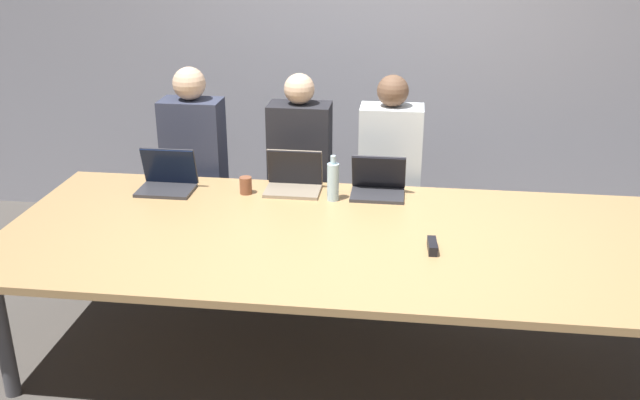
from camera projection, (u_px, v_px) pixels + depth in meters
name	position (u px, v px, depth m)	size (l,w,h in m)	color
ground_plane	(347.00, 353.00, 4.03)	(24.00, 24.00, 0.00)	#4C4742
curtain_wall	(374.00, 45.00, 5.30)	(12.00, 0.06, 2.80)	#9999A3
conference_table	(349.00, 243.00, 3.78)	(3.73, 1.53, 0.74)	tan
laptop_far_midleft	(294.00, 179.00, 4.35)	(0.34, 0.24, 0.24)	gray
person_far_midleft	(300.00, 180.00, 4.73)	(0.40, 0.24, 1.38)	#2D2D38
cup_far_midleft	(246.00, 185.00, 4.30)	(0.07, 0.07, 0.10)	brown
bottle_far_midleft	(333.00, 181.00, 4.17)	(0.07, 0.07, 0.28)	#ADD1E0
laptop_far_left	(167.00, 178.00, 4.35)	(0.34, 0.25, 0.25)	#333338
person_far_left	(195.00, 173.00, 4.82)	(0.40, 0.24, 1.40)	#2D2D38
laptop_far_center	(378.00, 183.00, 4.28)	(0.32, 0.25, 0.24)	#333338
person_far_center	(389.00, 183.00, 4.67)	(0.40, 0.24, 1.39)	#2D2D38
stapler	(432.00, 246.00, 3.57)	(0.05, 0.15, 0.05)	black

